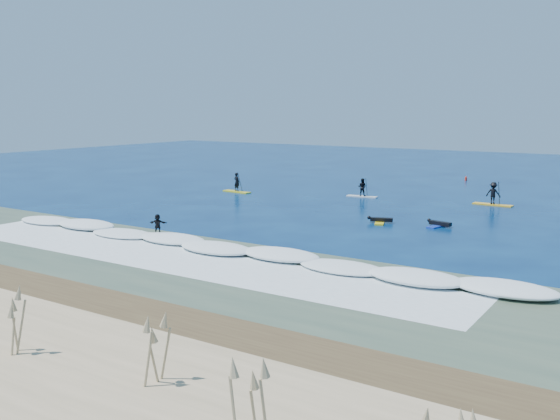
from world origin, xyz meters
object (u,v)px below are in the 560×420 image
Objects in this scene: sup_paddler_center at (362,189)px; wave_surfer at (158,225)px; sup_paddler_left at (237,185)px; prone_paddler_near at (380,220)px; marker_buoy at (466,178)px; prone_paddler_far at (439,224)px; sup_paddler_right at (493,195)px.

wave_surfer is at bearing -104.04° from sup_paddler_center.
prone_paddler_near is at bearing -14.46° from sup_paddler_left.
wave_surfer is at bearing -99.99° from marker_buoy.
marker_buoy is at bearing -15.09° from prone_paddler_near.
sup_paddler_left is at bearing 86.04° from prone_paddler_far.
prone_paddler_far is 28.99m from marker_buoy.
prone_paddler_far is (22.52, -6.45, -0.53)m from sup_paddler_left.
sup_paddler_left is 12.30m from sup_paddler_center.
prone_paddler_far is 19.30m from wave_surfer.
sup_paddler_center is at bearing -168.70° from sup_paddler_right.
wave_surfer is at bearing 146.00° from prone_paddler_far.
sup_paddler_right reaches higher than sup_paddler_left.
sup_paddler_right reaches higher than wave_surfer.
marker_buoy is at bearing 25.10° from prone_paddler_far.
sup_paddler_center is 12.94m from prone_paddler_near.
sup_paddler_left is 23.43m from prone_paddler_far.
sup_paddler_left is 23.77m from sup_paddler_right.
prone_paddler_near reaches higher than prone_paddler_far.
wave_surfer is 3.34× the size of marker_buoy.
prone_paddler_near is 15.90m from wave_surfer.
sup_paddler_left is 19.91m from prone_paddler_near.
prone_paddler_near is 4.14m from prone_paddler_far.
sup_paddler_center is at bearing -103.09° from marker_buoy.
sup_paddler_center is 1.23× the size of prone_paddler_near.
prone_paddler_near is 4.13× the size of marker_buoy.
sup_paddler_right is 11.80m from prone_paddler_far.
sup_paddler_center is 1.51× the size of wave_surfer.
prone_paddler_far is at bearing -8.67° from sup_paddler_left.
sup_paddler_left is at bearing 89.75° from wave_surfer.
sup_paddler_center is at bearing 24.56° from sup_paddler_left.
sup_paddler_right is at bearing 1.79° from sup_paddler_center.
sup_paddler_right is 18.00m from marker_buoy.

